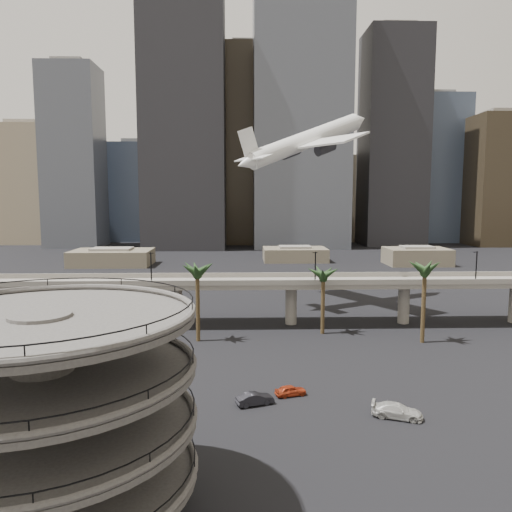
{
  "coord_description": "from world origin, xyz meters",
  "views": [
    {
      "loc": [
        1.38,
        -39.23,
        24.56
      ],
      "look_at": [
        3.41,
        28.0,
        16.53
      ],
      "focal_mm": 35.0,
      "sensor_mm": 36.0,
      "label": 1
    }
  ],
  "objects_px": {
    "car_b": "(255,399)",
    "car_a": "(291,390)",
    "overpass": "(234,287)",
    "car_c": "(397,411)",
    "airborne_jet": "(306,141)",
    "parking_ramp": "(44,400)"
  },
  "relations": [
    {
      "from": "car_b",
      "to": "car_a",
      "type": "bearing_deg",
      "value": -79.35
    },
    {
      "from": "car_a",
      "to": "car_b",
      "type": "relative_size",
      "value": 0.87
    },
    {
      "from": "overpass",
      "to": "car_c",
      "type": "distance_m",
      "value": 46.06
    },
    {
      "from": "car_c",
      "to": "airborne_jet",
      "type": "bearing_deg",
      "value": 22.14
    },
    {
      "from": "overpass",
      "to": "car_b",
      "type": "distance_m",
      "value": 38.31
    },
    {
      "from": "car_b",
      "to": "airborne_jet",
      "type": "bearing_deg",
      "value": -32.28
    },
    {
      "from": "car_a",
      "to": "car_c",
      "type": "height_order",
      "value": "car_c"
    },
    {
      "from": "parking_ramp",
      "to": "car_b",
      "type": "xyz_separation_m",
      "value": [
        15.95,
        21.38,
        -9.09
      ]
    },
    {
      "from": "car_a",
      "to": "car_b",
      "type": "distance_m",
      "value": 5.2
    },
    {
      "from": "airborne_jet",
      "to": "car_b",
      "type": "bearing_deg",
      "value": -134.8
    },
    {
      "from": "overpass",
      "to": "car_b",
      "type": "relative_size",
      "value": 28.89
    },
    {
      "from": "car_a",
      "to": "car_c",
      "type": "bearing_deg",
      "value": -136.44
    },
    {
      "from": "car_a",
      "to": "airborne_jet",
      "type": "bearing_deg",
      "value": -25.24
    },
    {
      "from": "overpass",
      "to": "car_b",
      "type": "height_order",
      "value": "overpass"
    },
    {
      "from": "overpass",
      "to": "car_c",
      "type": "bearing_deg",
      "value": -65.76
    },
    {
      "from": "airborne_jet",
      "to": "car_a",
      "type": "xyz_separation_m",
      "value": [
        -8.45,
        -53.51,
        -36.14
      ]
    },
    {
      "from": "parking_ramp",
      "to": "airborne_jet",
      "type": "relative_size",
      "value": 0.66
    },
    {
      "from": "parking_ramp",
      "to": "overpass",
      "type": "relative_size",
      "value": 0.17
    },
    {
      "from": "overpass",
      "to": "car_a",
      "type": "xyz_separation_m",
      "value": [
        7.46,
        -35.03,
        -6.67
      ]
    },
    {
      "from": "overpass",
      "to": "car_c",
      "type": "xyz_separation_m",
      "value": [
        18.72,
        -41.57,
        -6.53
      ]
    },
    {
      "from": "car_c",
      "to": "car_a",
      "type": "bearing_deg",
      "value": 79.29
    },
    {
      "from": "airborne_jet",
      "to": "car_c",
      "type": "height_order",
      "value": "airborne_jet"
    }
  ]
}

